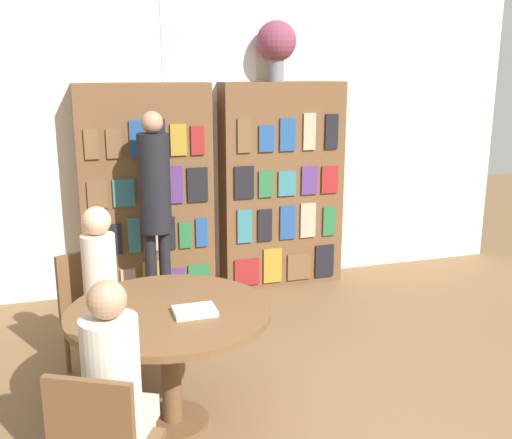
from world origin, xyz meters
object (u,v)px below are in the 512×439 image
(bookshelf_left, at_px, (147,194))
(bookshelf_right, at_px, (282,186))
(librarian_standing, at_px, (155,196))
(flower_vase, at_px, (276,43))
(reading_table, at_px, (169,329))
(chair_left_side, at_px, (93,307))
(seated_reader_right, at_px, (116,385))
(seated_reader_left, at_px, (104,286))

(bookshelf_left, bearing_deg, bookshelf_right, 0.00)
(librarian_standing, bearing_deg, flower_vase, 22.10)
(reading_table, bearing_deg, chair_left_side, 115.98)
(chair_left_side, bearing_deg, flower_vase, -169.60)
(flower_vase, height_order, reading_table, flower_vase)
(reading_table, bearing_deg, bookshelf_left, 85.76)
(flower_vase, height_order, seated_reader_right, flower_vase)
(seated_reader_right, bearing_deg, bookshelf_left, 107.73)
(bookshelf_right, xyz_separation_m, reading_table, (-1.48, -2.19, -0.36))
(bookshelf_left, xyz_separation_m, flower_vase, (1.26, 0.00, 1.35))
(bookshelf_left, relative_size, bookshelf_right, 1.00)
(bookshelf_left, xyz_separation_m, seated_reader_right, (-0.52, -2.86, -0.31))
(bookshelf_left, distance_m, seated_reader_right, 2.92)
(bookshelf_right, bearing_deg, chair_left_side, -144.65)
(bookshelf_left, bearing_deg, seated_reader_left, -108.10)
(reading_table, relative_size, seated_reader_right, 0.99)
(flower_vase, xyz_separation_m, librarian_standing, (-1.24, -0.51, -1.26))
(seated_reader_left, bearing_deg, bookshelf_right, -166.21)
(reading_table, height_order, librarian_standing, librarian_standing)
(flower_vase, relative_size, reading_table, 0.46)
(bookshelf_right, relative_size, librarian_standing, 1.12)
(flower_vase, bearing_deg, librarian_standing, -157.90)
(chair_left_side, relative_size, librarian_standing, 0.49)
(chair_left_side, bearing_deg, bookshelf_right, -170.63)
(chair_left_side, distance_m, seated_reader_left, 0.28)
(bookshelf_right, height_order, chair_left_side, bookshelf_right)
(bookshelf_right, bearing_deg, reading_table, -124.11)
(flower_vase, distance_m, reading_table, 3.12)
(librarian_standing, bearing_deg, seated_reader_right, -102.66)
(reading_table, relative_size, librarian_standing, 0.67)
(reading_table, xyz_separation_m, seated_reader_left, (-0.33, 0.68, 0.06))
(bookshelf_right, height_order, librarian_standing, bookshelf_right)
(bookshelf_left, bearing_deg, reading_table, -94.24)
(bookshelf_right, distance_m, librarian_standing, 1.40)
(chair_left_side, height_order, seated_reader_left, seated_reader_left)
(seated_reader_left, bearing_deg, seated_reader_right, 62.91)
(flower_vase, bearing_deg, reading_table, -122.89)
(flower_vase, height_order, seated_reader_left, flower_vase)
(bookshelf_right, relative_size, seated_reader_left, 1.61)
(librarian_standing, bearing_deg, chair_left_side, -124.75)
(bookshelf_right, distance_m, reading_table, 2.67)
(seated_reader_right, bearing_deg, seated_reader_left, 116.91)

